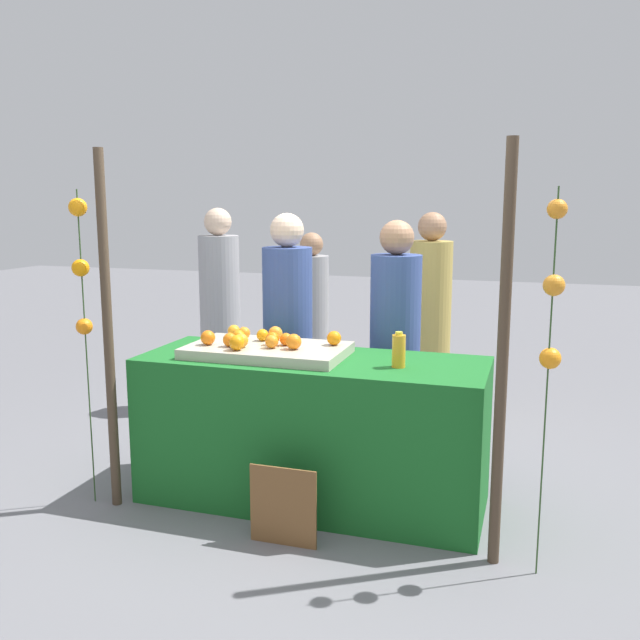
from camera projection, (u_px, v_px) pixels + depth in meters
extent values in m
plane|color=slate|center=(312.00, 499.00, 4.13)|extent=(24.00, 24.00, 0.00)
cube|color=#196023|center=(312.00, 430.00, 4.05)|extent=(2.01, 0.74, 0.87)
cube|color=#B2AD99|center=(267.00, 350.00, 4.04)|extent=(0.93, 0.54, 0.06)
sphere|color=orange|center=(230.00, 340.00, 4.00)|extent=(0.08, 0.08, 0.08)
sphere|color=orange|center=(241.00, 341.00, 3.97)|extent=(0.08, 0.08, 0.08)
sphere|color=orange|center=(234.00, 331.00, 4.28)|extent=(0.08, 0.08, 0.08)
sphere|color=orange|center=(286.00, 339.00, 4.03)|extent=(0.07, 0.07, 0.07)
sphere|color=orange|center=(244.00, 333.00, 4.22)|extent=(0.08, 0.08, 0.08)
sphere|color=orange|center=(275.00, 333.00, 4.18)|extent=(0.09, 0.09, 0.09)
sphere|color=orange|center=(239.00, 336.00, 4.11)|extent=(0.08, 0.08, 0.08)
sphere|color=orange|center=(273.00, 339.00, 4.04)|extent=(0.08, 0.08, 0.08)
sphere|color=orange|center=(294.00, 342.00, 3.92)|extent=(0.09, 0.09, 0.09)
sphere|color=orange|center=(237.00, 343.00, 3.90)|extent=(0.09, 0.09, 0.09)
sphere|color=orange|center=(334.00, 338.00, 4.04)|extent=(0.09, 0.09, 0.09)
sphere|color=orange|center=(272.00, 342.00, 3.96)|extent=(0.08, 0.08, 0.08)
sphere|color=orange|center=(263.00, 335.00, 4.16)|extent=(0.07, 0.07, 0.07)
sphere|color=orange|center=(208.00, 338.00, 4.05)|extent=(0.09, 0.09, 0.09)
cylinder|color=gold|center=(399.00, 351.00, 3.75)|extent=(0.07, 0.07, 0.18)
cylinder|color=yellow|center=(399.00, 333.00, 3.73)|extent=(0.04, 0.04, 0.02)
cube|color=brown|center=(283.00, 508.00, 3.55)|extent=(0.36, 0.01, 0.44)
cube|color=black|center=(284.00, 506.00, 3.56)|extent=(0.34, 0.02, 0.41)
cylinder|color=#384C8C|center=(288.00, 354.00, 4.73)|extent=(0.34, 0.34, 1.47)
sphere|color=beige|center=(287.00, 230.00, 4.58)|extent=(0.23, 0.23, 0.23)
cylinder|color=#384C8C|center=(395.00, 363.00, 4.53)|extent=(0.33, 0.33, 1.43)
sphere|color=#A87A59|center=(397.00, 237.00, 4.39)|extent=(0.22, 0.22, 0.22)
cylinder|color=#99999E|center=(220.00, 322.00, 5.90)|extent=(0.34, 0.34, 1.49)
sphere|color=beige|center=(218.00, 222.00, 5.75)|extent=(0.23, 0.23, 0.23)
cylinder|color=#99999E|center=(312.00, 329.00, 6.08)|extent=(0.30, 0.30, 1.30)
sphere|color=#A87A59|center=(312.00, 244.00, 5.95)|extent=(0.20, 0.20, 0.20)
cylinder|color=tan|center=(429.00, 332.00, 5.54)|extent=(0.34, 0.34, 1.46)
sphere|color=#A87A59|center=(432.00, 227.00, 5.39)|extent=(0.23, 0.23, 0.23)
cylinder|color=#473828|center=(108.00, 333.00, 3.89)|extent=(0.06, 0.06, 2.06)
cylinder|color=#473828|center=(502.00, 360.00, 3.24)|extent=(0.06, 0.06, 2.06)
cylinder|color=#2D4C23|center=(86.00, 351.00, 3.94)|extent=(0.01, 0.01, 1.84)
sphere|color=orange|center=(78.00, 207.00, 3.80)|extent=(0.10, 0.10, 0.10)
sphere|color=orange|center=(80.00, 268.00, 3.86)|extent=(0.10, 0.10, 0.10)
sphere|color=orange|center=(84.00, 326.00, 3.92)|extent=(0.09, 0.09, 0.09)
cylinder|color=#2D4C23|center=(547.00, 389.00, 3.15)|extent=(0.01, 0.01, 1.84)
sphere|color=orange|center=(557.00, 209.00, 3.02)|extent=(0.09, 0.09, 0.09)
sphere|color=orange|center=(554.00, 285.00, 3.06)|extent=(0.10, 0.10, 0.10)
sphere|color=orange|center=(550.00, 358.00, 3.13)|extent=(0.10, 0.10, 0.10)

